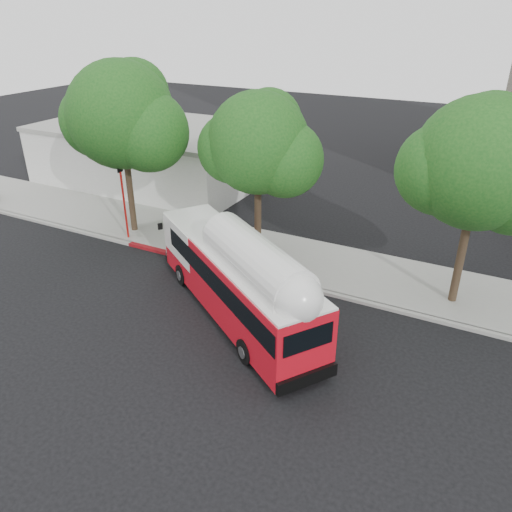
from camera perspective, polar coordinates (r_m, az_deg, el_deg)
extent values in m
plane|color=black|center=(21.97, -4.63, -6.73)|extent=(120.00, 120.00, 0.00)
cube|color=gray|center=(26.91, 2.59, 0.17)|extent=(60.00, 5.00, 0.15)
cube|color=gray|center=(24.83, 0.05, -2.20)|extent=(60.00, 0.30, 0.15)
cube|color=maroon|center=(26.18, -5.80, -0.73)|extent=(10.00, 0.32, 0.16)
cylinder|color=#2D2116|center=(29.65, -14.29, 8.11)|extent=(0.36, 0.36, 6.08)
sphere|color=#154B16|center=(28.72, -15.16, 15.30)|extent=(5.80, 5.80, 5.80)
sphere|color=#154B16|center=(28.00, -12.17, 13.74)|extent=(4.35, 4.35, 4.35)
cylinder|color=#2D2116|center=(25.82, 0.21, 5.45)|extent=(0.36, 0.36, 5.44)
sphere|color=#154B16|center=(24.80, 0.23, 12.79)|extent=(5.00, 5.00, 5.00)
sphere|color=#154B16|center=(24.58, 3.35, 10.98)|extent=(3.75, 3.75, 3.75)
cylinder|color=#2D2116|center=(23.16, 22.58, 1.14)|extent=(0.36, 0.36, 5.76)
sphere|color=#154B16|center=(21.99, 24.22, 9.64)|extent=(5.40, 5.40, 5.40)
cube|color=silver|center=(39.26, -11.68, 11.26)|extent=(16.00, 10.00, 4.00)
cube|color=gray|center=(38.78, -11.97, 14.25)|extent=(16.20, 10.20, 0.30)
cube|color=red|center=(21.11, -2.39, -2.88)|extent=(10.47, 8.28, 2.68)
cube|color=black|center=(20.48, -1.85, -2.09)|extent=(9.60, 7.69, 0.88)
cube|color=white|center=(20.47, -2.46, 0.47)|extent=(10.43, 8.22, 0.09)
cube|color=white|center=(18.89, -0.03, -1.05)|extent=(5.91, 4.88, 0.51)
cube|color=black|center=(26.64, -8.03, 0.56)|extent=(1.55, 1.79, 0.06)
imported|color=navy|center=(26.45, -8.09, 1.42)|extent=(1.36, 1.62, 0.83)
cylinder|color=red|center=(29.00, -14.78, 5.48)|extent=(0.12, 0.12, 4.03)
cube|color=black|center=(28.34, -15.28, 9.47)|extent=(0.05, 0.40, 0.25)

